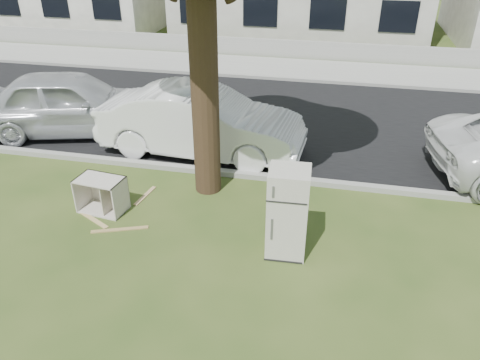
% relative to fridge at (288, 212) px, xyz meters
% --- Properties ---
extents(ground, '(120.00, 120.00, 0.00)m').
position_rel_fridge_xyz_m(ground, '(-1.47, -0.03, -0.80)').
color(ground, '#2F4619').
extents(road, '(120.00, 7.00, 0.01)m').
position_rel_fridge_xyz_m(road, '(-1.47, 5.97, -0.79)').
color(road, black).
rests_on(road, ground).
extents(kerb_near, '(120.00, 0.18, 0.12)m').
position_rel_fridge_xyz_m(kerb_near, '(-1.47, 2.42, -0.80)').
color(kerb_near, gray).
rests_on(kerb_near, ground).
extents(kerb_far, '(120.00, 0.18, 0.12)m').
position_rel_fridge_xyz_m(kerb_far, '(-1.47, 9.52, -0.80)').
color(kerb_far, gray).
rests_on(kerb_far, ground).
extents(sidewalk, '(120.00, 2.80, 0.01)m').
position_rel_fridge_xyz_m(sidewalk, '(-1.47, 10.97, -0.79)').
color(sidewalk, gray).
rests_on(sidewalk, ground).
extents(low_wall, '(120.00, 0.15, 0.70)m').
position_rel_fridge_xyz_m(low_wall, '(-1.47, 12.57, -0.45)').
color(low_wall, gray).
rests_on(low_wall, ground).
extents(fridge, '(0.69, 0.64, 1.60)m').
position_rel_fridge_xyz_m(fridge, '(0.00, 0.00, 0.00)').
color(fridge, silver).
rests_on(fridge, ground).
extents(cabinet, '(0.95, 0.66, 0.70)m').
position_rel_fridge_xyz_m(cabinet, '(-3.67, 0.54, -0.45)').
color(cabinet, white).
rests_on(cabinet, ground).
extents(plank_a, '(1.01, 0.45, 0.02)m').
position_rel_fridge_xyz_m(plank_a, '(-3.07, -0.03, -0.79)').
color(plank_a, '#A2864E').
rests_on(plank_a, ground).
extents(plank_b, '(0.83, 0.51, 0.02)m').
position_rel_fridge_xyz_m(plank_b, '(-3.72, 0.18, -0.79)').
color(plank_b, tan).
rests_on(plank_b, ground).
extents(plank_c, '(0.20, 0.77, 0.02)m').
position_rel_fridge_xyz_m(plank_c, '(-3.07, 1.19, -0.79)').
color(plank_c, tan).
rests_on(plank_c, ground).
extents(car_center, '(4.95, 1.97, 1.60)m').
position_rel_fridge_xyz_m(car_center, '(-2.47, 3.41, 0.00)').
color(car_center, silver).
rests_on(car_center, ground).
extents(car_left, '(5.16, 3.13, 1.64)m').
position_rel_fridge_xyz_m(car_left, '(-6.14, 3.90, 0.02)').
color(car_left, '#B5B7BD').
rests_on(car_left, ground).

